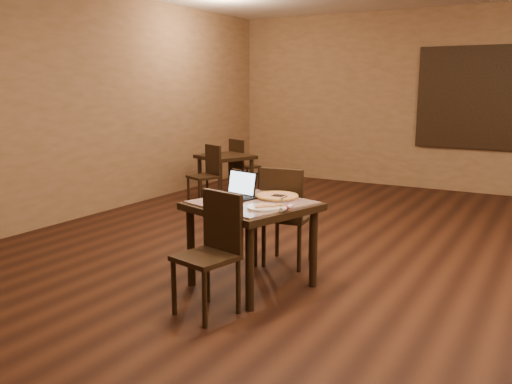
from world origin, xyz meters
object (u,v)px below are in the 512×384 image
Objects in this scene: tiled_table at (252,213)px; other_table_b_chair_near at (208,172)px; other_table_b_chair_far at (241,163)px; pizza_pan at (277,198)px; other_table_b at (225,162)px; chair_main_far at (285,211)px; laptop at (238,191)px; chair_main_near at (213,246)px.

tiled_table is 3.40m from other_table_b_chair_near.
other_table_b_chair_far is at bearing 139.24° from tiled_table.
tiled_table is 3.24× the size of pizza_pan.
other_table_b is at bearing 130.26° from pizza_pan.
tiled_table is 1.16× the size of chair_main_far.
other_table_b_chair_far is at bearing 133.55° from laptop.
chair_main_far is 0.61m from laptop.
other_table_b_chair_near is 1.04m from other_table_b_chair_far.
pizza_pan is at bearing 35.55° from laptop.
other_table_b is at bearing -53.71° from chair_main_far.
laptop is 0.39× the size of other_table_b.
other_table_b is (-2.07, 2.96, -0.26)m from laptop.
tiled_table is 3.04× the size of laptop.
laptop is 0.35m from pizza_pan.
chair_main_near is 2.51× the size of laptop.
other_table_b_chair_far is at bearing -58.78° from chair_main_far.
other_table_b_chair_near is (-2.25, 1.93, -0.06)m from chair_main_far.
pizza_pan is at bearing -21.52° from other_table_b_chair_near.
pizza_pan is 0.40× the size of other_table_b_chair_near.
tiled_table is at bearing -116.57° from pizza_pan.
chair_main_far reaches higher than other_table_b_chair_near.
other_table_b_chair_near reaches higher than other_table_b.
chair_main_near is at bearing -96.78° from pizza_pan.
pizza_pan is (0.12, 0.24, 0.11)m from tiled_table.
chair_main_near is 4.80m from other_table_b_chair_far.
chair_main_near is 0.81m from laptop.
laptop is 1.07× the size of pizza_pan.
chair_main_near is 1.07× the size of other_table_b_chair_near.
other_table_b_chair_near is at bearing 142.34° from laptop.
chair_main_near is 1.23m from chair_main_far.
pizza_pan is at bearing 148.67° from other_table_b_chair_far.
other_table_b_chair_far is (-2.30, 3.59, -0.16)m from tiled_table.
other_table_b is 1.08× the size of other_table_b_chair_near.
chair_main_far is at bearing -17.83° from other_table_b_chair_near.
laptop is at bearing 143.89° from other_table_b_chair_far.
other_table_b is (-2.28, 2.45, 0.01)m from chair_main_far.
chair_main_near is at bearing 83.69° from chair_main_far.
tiled_table is at bearing 104.08° from chair_main_near.
laptop reaches higher than other_table_b_chair_near.
other_table_b_chair_near is (-2.26, 3.17, -0.03)m from chair_main_near.
chair_main_far is (0.01, 0.61, -0.11)m from tiled_table.
other_table_b_chair_near is at bearing 147.93° from tiled_table.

